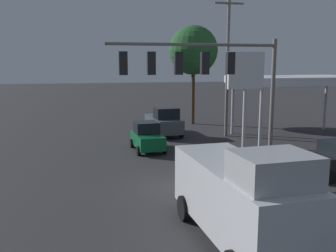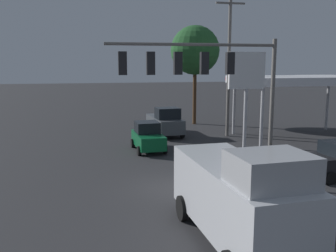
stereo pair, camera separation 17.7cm
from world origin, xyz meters
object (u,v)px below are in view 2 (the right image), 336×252
at_px(utility_pole, 229,64).
at_px(delivery_truck, 238,196).
at_px(hatchback_crossing, 148,137).
at_px(traffic_signal_assembly, 205,75).
at_px(price_sign, 247,77).
at_px(pickup_parked, 165,122).
at_px(fire_hydrant, 285,194).
at_px(street_tree, 195,50).

xyz_separation_m(utility_pole, delivery_truck, (6.53, 17.93, -4.22)).
bearing_deg(hatchback_crossing, traffic_signal_assembly, 5.07).
relative_size(traffic_signal_assembly, price_sign, 1.18).
bearing_deg(price_sign, traffic_signal_assembly, 53.56).
height_order(price_sign, delivery_truck, price_sign).
distance_m(pickup_parked, fire_hydrant, 16.56).
xyz_separation_m(delivery_truck, fire_hydrant, (-3.43, -3.00, -1.26)).
height_order(hatchback_crossing, pickup_parked, pickup_parked).
height_order(price_sign, street_tree, street_tree).
bearing_deg(fire_hydrant, street_tree, -95.79).
relative_size(price_sign, pickup_parked, 1.26).
height_order(utility_pole, pickup_parked, utility_pole).
relative_size(price_sign, fire_hydrant, 7.62).
height_order(traffic_signal_assembly, price_sign, traffic_signal_assembly).
bearing_deg(delivery_truck, traffic_signal_assembly, 171.27).
height_order(pickup_parked, fire_hydrant, pickup_parked).
relative_size(utility_pole, fire_hydrant, 12.77).
bearing_deg(utility_pole, delivery_truck, 69.99).
distance_m(traffic_signal_assembly, price_sign, 8.41).
xyz_separation_m(delivery_truck, street_tree, (-5.63, -24.62, 5.50)).
bearing_deg(price_sign, hatchback_crossing, -18.17).
bearing_deg(pickup_parked, hatchback_crossing, -27.76).
bearing_deg(utility_pole, pickup_parked, -16.97).
distance_m(traffic_signal_assembly, street_tree, 19.95).
distance_m(street_tree, fire_hydrant, 22.75).
height_order(traffic_signal_assembly, pickup_parked, traffic_signal_assembly).
bearing_deg(utility_pole, traffic_signal_assembly, 64.48).
xyz_separation_m(traffic_signal_assembly, hatchback_crossing, (1.26, -8.81, -4.51)).
bearing_deg(traffic_signal_assembly, utility_pole, -115.52).
height_order(price_sign, pickup_parked, price_sign).
xyz_separation_m(utility_pole, street_tree, (0.90, -6.68, 1.29)).
bearing_deg(delivery_truck, fire_hydrant, 128.24).
xyz_separation_m(hatchback_crossing, pickup_parked, (-2.30, -5.23, 0.16)).
distance_m(price_sign, fire_hydrant, 10.47).
bearing_deg(fire_hydrant, traffic_signal_assembly, -39.71).
bearing_deg(delivery_truck, price_sign, 152.57).
xyz_separation_m(price_sign, fire_hydrant, (2.11, 9.16, -4.62)).
xyz_separation_m(price_sign, street_tree, (-0.09, -12.46, 2.14)).
height_order(hatchback_crossing, street_tree, street_tree).
relative_size(utility_pole, street_tree, 1.17).
distance_m(utility_pole, price_sign, 5.92).
bearing_deg(fire_hydrant, hatchback_crossing, -69.70).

